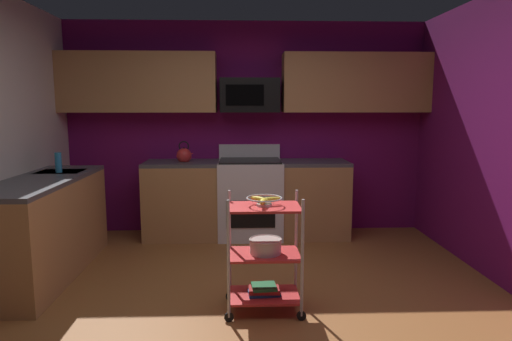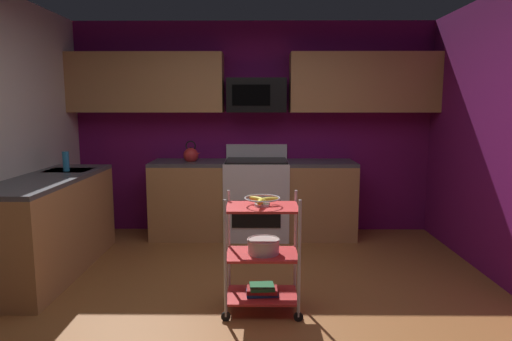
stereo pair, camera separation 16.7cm
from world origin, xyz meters
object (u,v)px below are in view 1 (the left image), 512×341
Objects in this scene: oven_range at (250,197)px; book_stack at (264,290)px; rolling_cart at (264,254)px; kettle at (184,155)px; dish_soap_bottle at (58,163)px; fruit_bowl at (264,200)px; mixing_bowl_large at (265,246)px; microwave at (250,95)px.

oven_range is 4.37× the size of book_stack.
book_stack is (0.00, 0.00, -0.29)m from rolling_cart.
book_stack is 0.95× the size of kettle.
dish_soap_bottle is at bearing -143.67° from kettle.
dish_soap_bottle is at bearing -156.36° from oven_range.
fruit_bowl is 1.08× the size of book_stack.
kettle is (-0.85, 2.01, 0.48)m from mixing_bowl_large.
fruit_bowl is 2.19m from kettle.
microwave is 2.28m from fruit_bowl.
oven_range is at bearing 0.28° from kettle.
dish_soap_bottle reaches higher than book_stack.
dish_soap_bottle is (-1.99, 1.18, 0.50)m from mixing_bowl_large.
oven_range is at bearing 23.64° from dish_soap_bottle.
oven_range is at bearing 91.96° from mixing_bowl_large.
book_stack is (0.06, -2.02, -0.31)m from oven_range.
book_stack is at bearing 180.00° from mixing_bowl_large.
fruit_bowl is at bearing -88.41° from microwave.
oven_range is 5.50× the size of dish_soap_bottle.
dish_soap_bottle is (-1.98, 1.18, 0.86)m from book_stack.
dish_soap_bottle reaches higher than oven_range.
rolling_cart is 3.47× the size of kettle.
dish_soap_bottle is (-1.14, -0.84, 0.02)m from kettle.
kettle is at bearing 112.67° from book_stack.
oven_range is 2.04m from book_stack.
microwave is at bearing 26.21° from dish_soap_bottle.
microwave is at bearing 91.59° from book_stack.
kettle reaches higher than rolling_cart.
fruit_bowl is at bearing -30.71° from dish_soap_bottle.
kettle reaches higher than oven_range.
rolling_cart is 3.63× the size of mixing_bowl_large.
rolling_cart is 0.29m from book_stack.
microwave is 2.25m from dish_soap_bottle.
book_stack is (0.06, -2.12, -1.54)m from microwave.
kettle reaches higher than mixing_bowl_large.
microwave is 2.57× the size of fruit_bowl.
rolling_cart is at bearing -180.00° from mixing_bowl_large.
rolling_cart reaches higher than book_stack.
kettle is (-0.84, 2.01, 0.12)m from fruit_bowl.
rolling_cart is 3.63× the size of book_stack.
oven_range is at bearing 91.66° from fruit_bowl.
fruit_bowl is 1.03× the size of kettle.
mixing_bowl_large is 0.95× the size of kettle.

